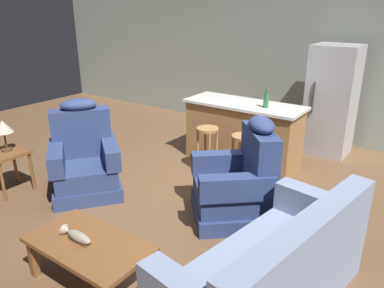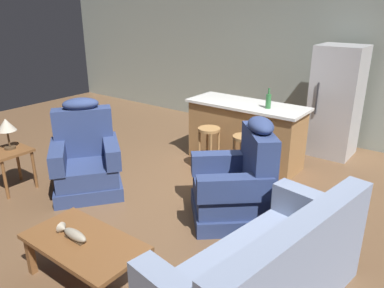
# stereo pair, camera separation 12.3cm
# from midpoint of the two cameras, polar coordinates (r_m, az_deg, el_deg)

# --- Properties ---
(ground_plane) EXTENTS (12.00, 12.00, 0.00)m
(ground_plane) POSITION_cam_midpoint_polar(r_m,az_deg,el_deg) (4.94, 0.79, -7.68)
(ground_plane) COLOR brown
(back_wall) EXTENTS (12.00, 0.05, 2.60)m
(back_wall) POSITION_cam_midpoint_polar(r_m,az_deg,el_deg) (7.20, 16.05, 11.47)
(back_wall) COLOR #939E93
(back_wall) RESTS_ON ground_plane
(coffee_table) EXTENTS (1.10, 0.60, 0.42)m
(coffee_table) POSITION_cam_midpoint_polar(r_m,az_deg,el_deg) (3.48, -15.09, -14.80)
(coffee_table) COLOR brown
(coffee_table) RESTS_ON ground_plane
(fish_figurine) EXTENTS (0.34, 0.10, 0.10)m
(fish_figurine) POSITION_cam_midpoint_polar(r_m,az_deg,el_deg) (3.48, -16.75, -12.99)
(fish_figurine) COLOR #4C3823
(fish_figurine) RESTS_ON coffee_table
(couch) EXTENTS (1.13, 2.01, 0.94)m
(couch) POSITION_cam_midpoint_polar(r_m,az_deg,el_deg) (3.18, 12.31, -18.88)
(couch) COLOR #8493B2
(couch) RESTS_ON ground_plane
(recliner_near_lamp) EXTENTS (1.18, 1.18, 1.20)m
(recliner_near_lamp) POSITION_cam_midpoint_polar(r_m,az_deg,el_deg) (5.09, -15.18, -2.31)
(recliner_near_lamp) COLOR navy
(recliner_near_lamp) RESTS_ON ground_plane
(recliner_near_island) EXTENTS (1.19, 1.19, 1.20)m
(recliner_near_island) POSITION_cam_midpoint_polar(r_m,az_deg,el_deg) (4.29, 7.81, -6.14)
(recliner_near_island) COLOR navy
(recliner_near_island) RESTS_ON ground_plane
(end_table) EXTENTS (0.48, 0.48, 0.56)m
(end_table) POSITION_cam_midpoint_polar(r_m,az_deg,el_deg) (5.42, -25.47, -1.80)
(end_table) COLOR brown
(end_table) RESTS_ON ground_plane
(table_lamp) EXTENTS (0.24, 0.24, 0.41)m
(table_lamp) POSITION_cam_midpoint_polar(r_m,az_deg,el_deg) (5.33, -25.86, 2.44)
(table_lamp) COLOR #4C3823
(table_lamp) RESTS_ON end_table
(kitchen_island) EXTENTS (1.80, 0.70, 0.95)m
(kitchen_island) POSITION_cam_midpoint_polar(r_m,az_deg,el_deg) (5.81, 8.72, 1.63)
(kitchen_island) COLOR #9E7042
(kitchen_island) RESTS_ON ground_plane
(bar_stool_left) EXTENTS (0.32, 0.32, 0.68)m
(bar_stool_left) POSITION_cam_midpoint_polar(r_m,az_deg,el_deg) (5.42, 3.25, 0.36)
(bar_stool_left) COLOR #A87A47
(bar_stool_left) RESTS_ON ground_plane
(bar_stool_right) EXTENTS (0.32, 0.32, 0.68)m
(bar_stool_right) POSITION_cam_midpoint_polar(r_m,az_deg,el_deg) (5.14, 8.60, -0.98)
(bar_stool_right) COLOR #A87A47
(bar_stool_right) RESTS_ON ground_plane
(refrigerator) EXTENTS (0.70, 0.69, 1.76)m
(refrigerator) POSITION_cam_midpoint_polar(r_m,az_deg,el_deg) (6.45, 21.59, 6.03)
(refrigerator) COLOR #B7B7BC
(refrigerator) RESTS_ON ground_plane
(bottle_tall_green) EXTENTS (0.08, 0.08, 0.29)m
(bottle_tall_green) POSITION_cam_midpoint_polar(r_m,az_deg,el_deg) (5.43, 12.20, 6.45)
(bottle_tall_green) COLOR #2D6B38
(bottle_tall_green) RESTS_ON kitchen_island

